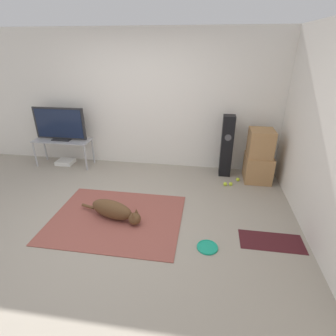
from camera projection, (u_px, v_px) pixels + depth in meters
name	position (u px, v px, depth m)	size (l,w,h in m)	color
ground_plane	(112.00, 223.00, 3.64)	(12.00, 12.00, 0.00)	#9E9384
wall_back	(144.00, 101.00, 4.98)	(8.00, 0.06, 2.55)	silver
area_rug	(117.00, 218.00, 3.74)	(1.83, 1.44, 0.01)	#934C42
dog	(114.00, 210.00, 3.68)	(0.97, 0.40, 0.27)	brown
frisbee	(207.00, 247.00, 3.19)	(0.26, 0.26, 0.03)	#199E7A
cardboard_box_lower	(258.00, 168.00, 4.73)	(0.46, 0.50, 0.48)	#A87A4C
cardboard_box_upper	(261.00, 143.00, 4.52)	(0.41, 0.43, 0.47)	#A87A4C
floor_speaker	(227.00, 146.00, 4.79)	(0.21, 0.21, 1.14)	black
tv_stand	(63.00, 143.00, 5.24)	(1.13, 0.41, 0.54)	#A8A8AD
tv	(60.00, 124.00, 5.08)	(1.03, 0.20, 0.64)	#232326
tennis_ball_by_boxes	(231.00, 184.00, 4.61)	(0.07, 0.07, 0.07)	#C6E033
tennis_ball_near_speaker	(238.00, 179.00, 4.76)	(0.07, 0.07, 0.07)	#C6E033
tennis_ball_loose_on_carpet	(225.00, 184.00, 4.60)	(0.07, 0.07, 0.07)	#C6E033
game_console	(65.00, 162.00, 5.46)	(0.33, 0.29, 0.08)	white
door_mat	(271.00, 241.00, 3.30)	(0.79, 0.37, 0.01)	#47191E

